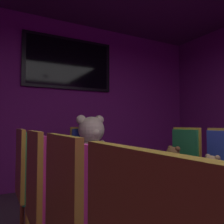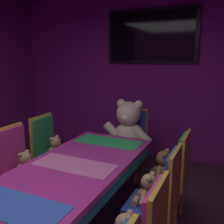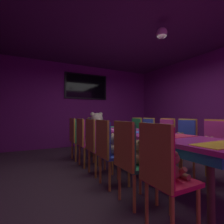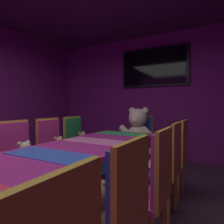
{
  "view_description": "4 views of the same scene",
  "coord_description": "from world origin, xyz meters",
  "px_view_note": "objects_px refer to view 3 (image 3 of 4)",
  "views": [
    {
      "loc": [
        -1.14,
        -0.59,
        1.03
      ],
      "look_at": [
        -0.14,
        1.29,
        1.14
      ],
      "focal_mm": 36.48,
      "sensor_mm": 36.0,
      "label": 1
    },
    {
      "loc": [
        1.26,
        -1.15,
        1.72
      ],
      "look_at": [
        0.25,
        1.05,
        1.21
      ],
      "focal_mm": 41.65,
      "sensor_mm": 36.0,
      "label": 2
    },
    {
      "loc": [
        -1.94,
        -2.57,
        1.06
      ],
      "look_at": [
        0.14,
        1.44,
        1.14
      ],
      "focal_mm": 27.36,
      "sensor_mm": 36.0,
      "label": 3
    },
    {
      "loc": [
        1.26,
        -1.17,
        1.14
      ],
      "look_at": [
        -0.06,
        1.25,
        1.08
      ],
      "focal_mm": 30.86,
      "sensor_mm": 36.0,
      "label": 4
    }
  ],
  "objects_px": {
    "chair_left_3": "(94,141)",
    "chair_right_5": "(135,132)",
    "banquet_table": "(141,137)",
    "teddy_left_1": "(139,153)",
    "chair_left_0": "(161,166)",
    "chair_left_5": "(75,135)",
    "teddy_left_2": "(116,145)",
    "chair_right_3": "(165,136)",
    "pendant_light": "(162,33)",
    "chair_left_2": "(107,146)",
    "teddy_right_4": "(142,134)",
    "teddy_right_2": "(180,141)",
    "teddy_right_5": "(130,132)",
    "chair_left_4": "(84,137)",
    "teddy_right_1": "(208,145)",
    "chair_left_1": "(129,154)",
    "teddy_left_4": "(90,138)",
    "teddy_left_0": "(173,167)",
    "chair_right_2": "(185,139)",
    "chair_right_4": "(146,133)",
    "king_teddy_bear": "(97,125)",
    "throne_chair": "(95,130)",
    "teddy_left_5": "(81,135)",
    "teddy_left_3": "(102,141)",
    "chair_right_1": "(214,143)",
    "teddy_right_3": "(160,137)",
    "wall_tv": "(86,87)"
  },
  "relations": [
    {
      "from": "chair_left_5",
      "to": "throne_chair",
      "type": "height_order",
      "value": "same"
    },
    {
      "from": "chair_right_2",
      "to": "wall_tv",
      "type": "relative_size",
      "value": 0.65
    },
    {
      "from": "teddy_left_0",
      "to": "chair_right_1",
      "type": "distance_m",
      "value": 1.63
    },
    {
      "from": "chair_right_3",
      "to": "pendant_light",
      "type": "xyz_separation_m",
      "value": [
        -0.57,
        -0.5,
        1.95
      ]
    },
    {
      "from": "teddy_right_1",
      "to": "chair_left_0",
      "type": "bearing_deg",
      "value": 19.92
    },
    {
      "from": "teddy_left_1",
      "to": "chair_right_2",
      "type": "xyz_separation_m",
      "value": [
        1.51,
        0.57,
        0.01
      ]
    },
    {
      "from": "chair_left_0",
      "to": "teddy_left_2",
      "type": "bearing_deg",
      "value": 82.46
    },
    {
      "from": "banquet_table",
      "to": "teddy_left_1",
      "type": "xyz_separation_m",
      "value": [
        -0.68,
        -0.86,
        -0.07
      ]
    },
    {
      "from": "chair_left_0",
      "to": "chair_right_2",
      "type": "height_order",
      "value": "same"
    },
    {
      "from": "teddy_right_5",
      "to": "teddy_left_1",
      "type": "bearing_deg",
      "value": 58.61
    },
    {
      "from": "teddy_right_1",
      "to": "chair_right_4",
      "type": "height_order",
      "value": "chair_right_4"
    },
    {
      "from": "chair_left_0",
      "to": "chair_right_5",
      "type": "relative_size",
      "value": 1.0
    },
    {
      "from": "chair_right_4",
      "to": "chair_right_1",
      "type": "bearing_deg",
      "value": 90.52
    },
    {
      "from": "chair_left_4",
      "to": "chair_left_5",
      "type": "xyz_separation_m",
      "value": [
        -0.02,
        0.56,
        0.0
      ]
    },
    {
      "from": "chair_left_2",
      "to": "teddy_right_4",
      "type": "xyz_separation_m",
      "value": [
        1.52,
        1.14,
        -0.02
      ]
    },
    {
      "from": "chair_right_3",
      "to": "king_teddy_bear",
      "type": "xyz_separation_m",
      "value": [
        -0.85,
        1.87,
        0.15
      ]
    },
    {
      "from": "chair_right_4",
      "to": "throne_chair",
      "type": "height_order",
      "value": "same"
    },
    {
      "from": "chair_left_3",
      "to": "chair_right_2",
      "type": "height_order",
      "value": "same"
    },
    {
      "from": "chair_right_3",
      "to": "teddy_right_5",
      "type": "distance_m",
      "value": 1.14
    },
    {
      "from": "chair_right_4",
      "to": "pendant_light",
      "type": "distance_m",
      "value": 2.31
    },
    {
      "from": "teddy_left_0",
      "to": "teddy_right_5",
      "type": "relative_size",
      "value": 0.84
    },
    {
      "from": "chair_left_3",
      "to": "chair_left_4",
      "type": "bearing_deg",
      "value": 91.33
    },
    {
      "from": "teddy_left_3",
      "to": "chair_right_4",
      "type": "relative_size",
      "value": 0.32
    },
    {
      "from": "teddy_right_3",
      "to": "teddy_right_5",
      "type": "distance_m",
      "value": 1.13
    },
    {
      "from": "teddy_right_2",
      "to": "wall_tv",
      "type": "xyz_separation_m",
      "value": [
        -0.68,
        3.4,
        1.48
      ]
    },
    {
      "from": "teddy_right_2",
      "to": "chair_right_5",
      "type": "bearing_deg",
      "value": -95.08
    },
    {
      "from": "throne_chair",
      "to": "teddy_left_5",
      "type": "bearing_deg",
      "value": -38.58
    },
    {
      "from": "chair_left_5",
      "to": "teddy_left_3",
      "type": "bearing_deg",
      "value": -81.1
    },
    {
      "from": "teddy_right_2",
      "to": "wall_tv",
      "type": "distance_m",
      "value": 3.77
    },
    {
      "from": "chair_left_1",
      "to": "teddy_left_2",
      "type": "distance_m",
      "value": 0.6
    },
    {
      "from": "chair_left_1",
      "to": "throne_chair",
      "type": "height_order",
      "value": "same"
    },
    {
      "from": "chair_left_0",
      "to": "chair_left_5",
      "type": "xyz_separation_m",
      "value": [
        -0.01,
        2.8,
        0.0
      ]
    },
    {
      "from": "teddy_left_0",
      "to": "teddy_right_4",
      "type": "relative_size",
      "value": 0.95
    },
    {
      "from": "teddy_left_1",
      "to": "chair_right_3",
      "type": "relative_size",
      "value": 0.32
    },
    {
      "from": "chair_left_5",
      "to": "king_teddy_bear",
      "type": "bearing_deg",
      "value": 40.02
    },
    {
      "from": "chair_left_4",
      "to": "teddy_right_5",
      "type": "bearing_deg",
      "value": 19.47
    },
    {
      "from": "chair_left_3",
      "to": "chair_right_5",
      "type": "height_order",
      "value": "same"
    },
    {
      "from": "teddy_left_3",
      "to": "chair_right_5",
      "type": "height_order",
      "value": "chair_right_5"
    },
    {
      "from": "chair_left_2",
      "to": "pendant_light",
      "type": "bearing_deg",
      "value": 0.95
    },
    {
      "from": "teddy_left_3",
      "to": "teddy_right_4",
      "type": "xyz_separation_m",
      "value": [
        1.35,
        0.58,
        -0.01
      ]
    },
    {
      "from": "chair_left_4",
      "to": "chair_right_1",
      "type": "height_order",
      "value": "same"
    },
    {
      "from": "chair_left_2",
      "to": "pendant_light",
      "type": "relative_size",
      "value": 4.92
    },
    {
      "from": "chair_left_0",
      "to": "chair_left_3",
      "type": "distance_m",
      "value": 1.69
    },
    {
      "from": "chair_right_2",
      "to": "teddy_right_5",
      "type": "xyz_separation_m",
      "value": [
        -0.14,
        1.67,
        -0.0
      ]
    },
    {
      "from": "chair_right_4",
      "to": "king_teddy_bear",
      "type": "height_order",
      "value": "king_teddy_bear"
    },
    {
      "from": "banquet_table",
      "to": "teddy_right_5",
      "type": "bearing_deg",
      "value": 63.67
    },
    {
      "from": "teddy_right_5",
      "to": "chair_left_1",
      "type": "bearing_deg",
      "value": 55.98
    },
    {
      "from": "chair_left_5",
      "to": "throne_chair",
      "type": "bearing_deg",
      "value": 46.18
    },
    {
      "from": "teddy_left_1",
      "to": "chair_left_4",
      "type": "distance_m",
      "value": 1.71
    },
    {
      "from": "teddy_left_4",
      "to": "teddy_left_0",
      "type": "bearing_deg",
      "value": -90.2
    }
  ]
}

